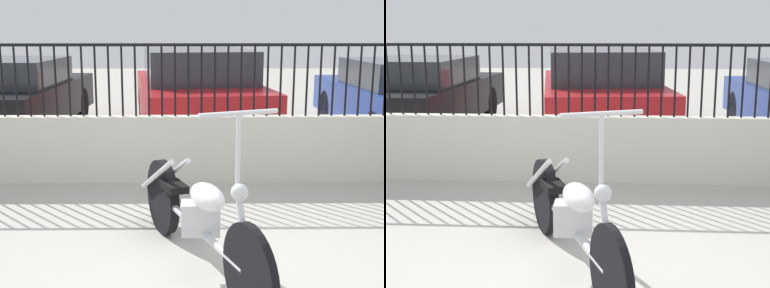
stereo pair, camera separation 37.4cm
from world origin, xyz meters
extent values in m
cube|color=beige|center=(0.00, 2.69, 0.39)|extent=(10.27, 0.18, 0.78)
cylinder|color=black|center=(-2.34, 2.69, 1.19)|extent=(0.02, 0.02, 0.83)
cylinder|color=black|center=(-2.19, 2.69, 1.19)|extent=(0.02, 0.02, 0.83)
cylinder|color=black|center=(-2.04, 2.69, 1.19)|extent=(0.02, 0.02, 0.83)
cylinder|color=black|center=(-1.89, 2.69, 1.19)|extent=(0.02, 0.02, 0.83)
cylinder|color=black|center=(-1.74, 2.69, 1.19)|extent=(0.02, 0.02, 0.83)
cylinder|color=black|center=(-1.59, 2.69, 1.19)|extent=(0.02, 0.02, 0.83)
cylinder|color=black|center=(-1.44, 2.69, 1.19)|extent=(0.02, 0.02, 0.83)
cylinder|color=black|center=(-1.28, 2.69, 1.19)|extent=(0.02, 0.02, 0.83)
cylinder|color=black|center=(-1.13, 2.69, 1.19)|extent=(0.02, 0.02, 0.83)
cylinder|color=black|center=(-0.98, 2.69, 1.19)|extent=(0.02, 0.02, 0.83)
cylinder|color=black|center=(-0.83, 2.69, 1.19)|extent=(0.02, 0.02, 0.83)
cylinder|color=black|center=(-0.68, 2.69, 1.19)|extent=(0.02, 0.02, 0.83)
cylinder|color=black|center=(-0.53, 2.69, 1.19)|extent=(0.02, 0.02, 0.83)
cylinder|color=black|center=(-0.38, 2.69, 1.19)|extent=(0.02, 0.02, 0.83)
cylinder|color=black|center=(-0.23, 2.69, 1.19)|extent=(0.02, 0.02, 0.83)
cylinder|color=black|center=(-0.08, 2.69, 1.19)|extent=(0.02, 0.02, 0.83)
cylinder|color=black|center=(0.08, 2.69, 1.19)|extent=(0.02, 0.02, 0.83)
cylinder|color=black|center=(0.23, 2.69, 1.19)|extent=(0.02, 0.02, 0.83)
cylinder|color=black|center=(0.38, 2.69, 1.19)|extent=(0.02, 0.02, 0.83)
cylinder|color=black|center=(0.53, 2.69, 1.19)|extent=(0.02, 0.02, 0.83)
cylinder|color=black|center=(0.68, 2.69, 1.19)|extent=(0.02, 0.02, 0.83)
cylinder|color=black|center=(0.83, 2.69, 1.19)|extent=(0.02, 0.02, 0.83)
cylinder|color=black|center=(0.98, 2.69, 1.19)|extent=(0.02, 0.02, 0.83)
cylinder|color=black|center=(1.13, 2.69, 1.19)|extent=(0.02, 0.02, 0.83)
cylinder|color=black|center=(1.28, 2.69, 1.19)|extent=(0.02, 0.02, 0.83)
cylinder|color=black|center=(1.44, 2.69, 1.19)|extent=(0.02, 0.02, 0.83)
cylinder|color=black|center=(1.59, 2.69, 1.19)|extent=(0.02, 0.02, 0.83)
cylinder|color=black|center=(1.74, 2.69, 1.19)|extent=(0.02, 0.02, 0.83)
cylinder|color=black|center=(1.89, 2.69, 1.19)|extent=(0.02, 0.02, 0.83)
cylinder|color=black|center=(0.00, 2.69, 1.59)|extent=(10.27, 0.04, 0.04)
cylinder|color=black|center=(0.12, -0.43, 0.32)|extent=(0.28, 0.62, 0.65)
cylinder|color=black|center=(-0.46, 1.09, 0.32)|extent=(0.31, 0.65, 0.66)
cylinder|color=#B7BABF|center=(-0.17, 0.33, 0.32)|extent=(0.59, 1.42, 0.06)
cube|color=silver|center=(-0.15, 0.28, 0.42)|extent=(0.28, 0.18, 0.24)
ellipsoid|color=white|center=(-0.11, 0.17, 0.62)|extent=(0.34, 0.46, 0.18)
cube|color=black|center=(-0.35, 0.81, 0.50)|extent=(0.25, 0.32, 0.06)
cylinder|color=silver|center=(0.09, -0.35, 0.57)|extent=(0.12, 0.22, 0.51)
sphere|color=silver|center=(0.07, -0.29, 0.80)|extent=(0.11, 0.11, 0.11)
cylinder|color=silver|center=(0.06, -0.26, 1.06)|extent=(0.03, 0.03, 0.46)
cylinder|color=silver|center=(0.06, -0.26, 1.29)|extent=(0.50, 0.21, 0.03)
cylinder|color=silver|center=(-0.51, 1.02, 0.54)|extent=(0.33, 0.78, 0.46)
cylinder|color=silver|center=(-0.38, 1.07, 0.54)|extent=(0.33, 0.78, 0.46)
cylinder|color=black|center=(-2.26, 6.84, 0.32)|extent=(0.14, 0.64, 0.64)
cylinder|color=black|center=(-2.37, 4.28, 0.32)|extent=(0.14, 0.64, 0.64)
cube|color=black|center=(-3.14, 5.60, 0.55)|extent=(1.95, 4.21, 0.62)
cube|color=#2D3338|center=(-3.15, 5.39, 1.07)|extent=(1.68, 2.05, 0.42)
cylinder|color=black|center=(-1.09, 6.75, 0.32)|extent=(0.18, 0.65, 0.64)
cylinder|color=black|center=(0.61, 6.96, 0.32)|extent=(0.18, 0.65, 0.64)
cylinder|color=black|center=(-0.78, 4.11, 0.32)|extent=(0.18, 0.65, 0.64)
cylinder|color=black|center=(0.92, 4.31, 0.32)|extent=(0.18, 0.65, 0.64)
cube|color=#AD191E|center=(-0.08, 5.53, 0.58)|extent=(2.32, 4.48, 0.67)
cube|color=#2D3338|center=(-0.06, 5.32, 1.17)|extent=(1.87, 2.24, 0.52)
cylinder|color=black|center=(2.35, 6.37, 0.32)|extent=(0.12, 0.64, 0.64)
cylinder|color=black|center=(2.41, 3.91, 0.32)|extent=(0.12, 0.64, 0.64)
camera|label=1|loc=(-0.26, -3.41, 1.79)|focal=50.00mm
camera|label=2|loc=(0.12, -3.40, 1.79)|focal=50.00mm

